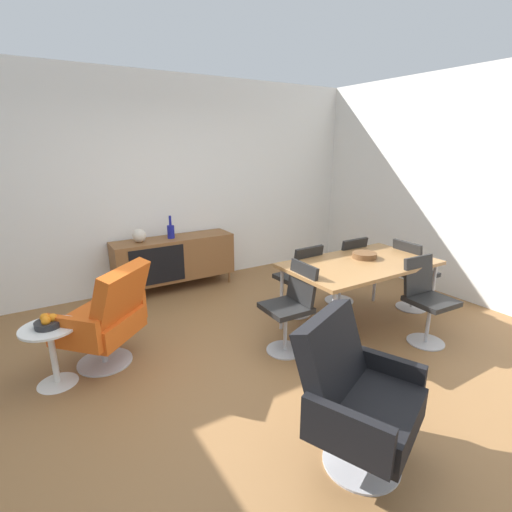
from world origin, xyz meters
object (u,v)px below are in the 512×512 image
dining_chair_far_end (412,272)px  lounge_chair_red (106,317)px  dining_table (360,266)px  dining_chair_back_right (345,267)px  dining_chair_near_window (291,305)px  side_table_round (52,349)px  armchair_black_shell (356,395)px  wooden_bowl_on_table (364,255)px  vase_cobalt (171,231)px  dining_chair_back_left (300,277)px  fruit_bowl (48,322)px  sideboard (174,258)px  vase_sculptural_dark (139,236)px  dining_chair_front_right (426,297)px

dining_chair_far_end → lounge_chair_red: (-3.32, 0.64, -0.00)m
dining_table → dining_chair_back_right: dining_chair_back_right is taller
dining_chair_near_window → side_table_round: 2.07m
dining_chair_far_end → armchair_black_shell: size_ratio=0.90×
wooden_bowl_on_table → side_table_round: 3.10m
vase_cobalt → wooden_bowl_on_table: size_ratio=1.16×
dining_chair_far_end → side_table_round: size_ratio=1.65×
vase_cobalt → armchair_black_shell: (-0.07, -3.41, -0.35)m
dining_table → dining_chair_back_left: dining_chair_back_left is taller
lounge_chair_red → dining_chair_far_end: bearing=-11.0°
dining_chair_far_end → side_table_round: (-3.76, 0.57, -0.15)m
armchair_black_shell → fruit_bowl: 2.40m
dining_chair_near_window → fruit_bowl: (-1.98, 0.58, 0.09)m
sideboard → armchair_black_shell: (-0.10, -3.41, 0.03)m
sideboard → vase_cobalt: vase_cobalt is taller
dining_chair_far_end → lounge_chair_red: lounge_chair_red is taller
wooden_bowl_on_table → side_table_round: size_ratio=0.50×
dining_chair_back_left → dining_chair_far_end: bearing=-24.2°
vase_sculptural_dark → side_table_round: size_ratio=0.34×
dining_chair_front_right → side_table_round: (-3.23, 1.13, -0.15)m
dining_chair_back_right → fruit_bowl: bearing=179.7°
sideboard → dining_chair_back_left: dining_chair_back_left is taller
dining_chair_back_right → wooden_bowl_on_table: bearing=-113.0°
side_table_round → fruit_bowl: 0.24m
sideboard → dining_chair_back_left: 1.82m
dining_chair_back_right → lounge_chair_red: (-2.78, 0.09, -0.00)m
fruit_bowl → dining_table: bearing=-11.3°
dining_table → dining_chair_front_right: bearing=-57.7°
dining_chair_back_right → armchair_black_shell: size_ratio=0.90×
side_table_round → dining_table: bearing=-11.3°
dining_chair_front_right → side_table_round: 3.42m
dining_chair_far_end → fruit_bowl: (-3.76, 0.57, 0.09)m
wooden_bowl_on_table → dining_chair_front_right: (0.20, -0.65, -0.30)m
dining_chair_front_right → fruit_bowl: dining_chair_front_right is taller
dining_chair_front_right → armchair_black_shell: (-1.72, -0.72, -0.00)m
dining_chair_back_right → fruit_bowl: dining_chair_back_right is taller
wooden_bowl_on_table → dining_chair_front_right: dining_chair_front_right is taller
dining_table → side_table_round: dining_table is taller
dining_chair_back_left → wooden_bowl_on_table: bearing=-43.4°
dining_table → dining_chair_back_right: (0.35, 0.56, -0.23)m
dining_chair_front_right → armchair_black_shell: armchair_black_shell is taller
dining_chair_far_end → vase_sculptural_dark: bearing=140.6°
dining_chair_near_window → wooden_bowl_on_table: bearing=4.9°
vase_cobalt → side_table_round: bearing=-135.5°
dining_chair_back_right → dining_chair_far_end: size_ratio=1.00×
dining_chair_front_right → sideboard: bearing=121.1°
wooden_bowl_on_table → dining_chair_front_right: bearing=-72.6°
dining_chair_front_right → lounge_chair_red: lounge_chair_red is taller
dining_chair_front_right → side_table_round: dining_chair_front_right is taller
dining_table → fruit_bowl: bearing=168.7°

